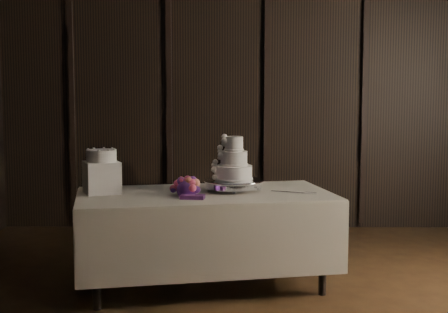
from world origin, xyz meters
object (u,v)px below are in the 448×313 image
Objects in this scene: cake_stand at (234,186)px; small_cake at (101,156)px; bouquet at (187,188)px; display_table at (205,235)px; box_pedestal at (102,177)px; wedding_cake at (231,163)px.

small_cake reaches higher than cake_stand.
display_table is at bearing 48.95° from bouquet.
cake_stand is at bearing 34.48° from bouquet.
box_pedestal is (-0.68, 0.14, 0.06)m from bouquet.
bouquet is at bearing -145.52° from cake_stand.
box_pedestal reaches higher than display_table.
wedding_cake is 1.35× the size of box_pedestal.
box_pedestal is (-1.04, -0.11, 0.08)m from cake_stand.
small_cake is (0.00, 0.00, 0.17)m from box_pedestal.
small_cake is at bearing 168.27° from bouquet.
cake_stand is 1.25× the size of bouquet.
wedding_cake reaches higher than bouquet.
wedding_cake is 1.02m from small_cake.
wedding_cake is at bearing -150.26° from cake_stand.
wedding_cake is 0.44m from bouquet.
bouquet is at bearing -142.49° from display_table.
box_pedestal is at bearing -174.08° from cake_stand.
wedding_cake reaches higher than display_table.
bouquet is (-0.36, -0.25, 0.02)m from cake_stand.
box_pedestal is (-0.81, -0.01, 0.47)m from display_table.
box_pedestal is 1.10× the size of small_cake.
bouquet is at bearing -11.73° from box_pedestal.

